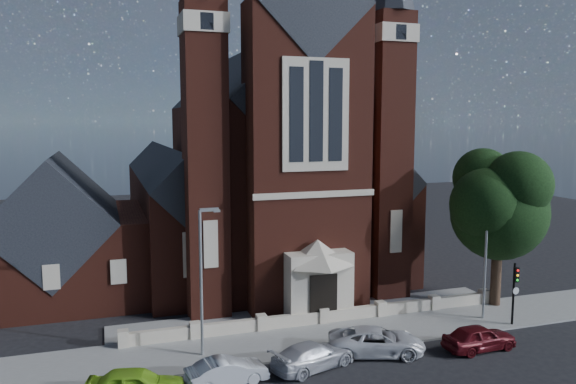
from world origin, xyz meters
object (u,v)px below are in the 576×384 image
object	(u,v)px
car_dark_red	(479,337)
car_silver_a	(227,372)
parish_hall	(58,241)
traffic_signal	(515,286)
car_silver_b	(313,356)
street_lamp_right	(487,249)
street_lamp_left	(203,274)
car_white_suv	(377,341)
street_tree	(503,206)
church	(254,172)

from	to	relation	value
car_dark_red	car_silver_a	bearing A→B (deg)	86.03
parish_hall	traffic_signal	size ratio (longest dim) A/B	3.05
car_silver_b	street_lamp_right	bearing A→B (deg)	-94.79
street_lamp_left	car_white_suv	bearing A→B (deg)	-16.44
street_tree	street_lamp_left	xyz separation A→B (m)	(-20.51, -1.71, -2.36)
street_lamp_left	traffic_signal	world-z (taller)	street_lamp_left
car_dark_red	car_white_suv	bearing A→B (deg)	74.67
street_tree	car_silver_b	bearing A→B (deg)	-162.38
street_lamp_right	car_silver_a	bearing A→B (deg)	-168.45
car_dark_red	car_silver_b	bearing A→B (deg)	83.12
parish_hall	car_white_suv	bearing A→B (deg)	-44.30
car_silver_b	car_white_suv	bearing A→B (deg)	-100.62
traffic_signal	car_white_suv	xyz separation A→B (m)	(-9.94, -1.07, -1.86)
car_dark_red	street_lamp_right	bearing A→B (deg)	-43.16
car_dark_red	parish_hall	bearing A→B (deg)	49.16
parish_hall	car_silver_a	xyz separation A→B (m)	(8.57, -17.58, -3.36)
traffic_signal	car_dark_red	bearing A→B (deg)	-151.17
street_lamp_right	street_tree	bearing A→B (deg)	34.26
street_tree	car_dark_red	bearing A→B (deg)	-136.19
car_silver_b	parish_hall	bearing A→B (deg)	18.67
street_lamp_left	car_white_suv	xyz separation A→B (m)	(8.97, -2.65, -3.87)
car_silver_b	car_white_suv	distance (m)	3.97
car_silver_b	car_white_suv	size ratio (longest dim) A/B	0.89
street_lamp_right	car_silver_b	xyz separation A→B (m)	(-12.96, -3.21, -3.92)
car_silver_b	car_dark_red	distance (m)	9.62
street_tree	street_lamp_right	bearing A→B (deg)	-145.74
parish_hall	street_lamp_left	world-z (taller)	parish_hall
street_lamp_left	parish_hall	bearing A→B (deg)	120.02
church	street_lamp_left	xyz separation A→B (m)	(-7.91, -18.94, -3.59)
traffic_signal	car_white_suv	size ratio (longest dim) A/B	0.77
church	car_silver_b	bearing A→B (deg)	-97.38
street_lamp_right	car_dark_red	xyz separation A→B (m)	(-3.37, -3.93, -3.88)
car_dark_red	street_tree	bearing A→B (deg)	-48.74
car_silver_a	car_dark_red	size ratio (longest dim) A/B	0.94
parish_hall	traffic_signal	bearing A→B (deg)	-29.98
street_lamp_left	car_dark_red	size ratio (longest dim) A/B	1.93
parish_hall	traffic_signal	xyz separation A→B (m)	(27.00, -15.57, -1.43)
street_lamp_left	traffic_signal	size ratio (longest dim) A/B	2.02
car_dark_red	street_lamp_left	bearing A→B (deg)	72.41
street_lamp_left	car_dark_red	bearing A→B (deg)	-15.04
street_lamp_left	street_lamp_right	world-z (taller)	same
street_lamp_right	traffic_signal	size ratio (longest dim) A/B	2.02
street_lamp_right	traffic_signal	bearing A→B (deg)	-59.99
car_silver_b	church	bearing A→B (deg)	-26.06
street_tree	car_silver_a	bearing A→B (deg)	-165.21
church	street_tree	xyz separation A→B (m)	(12.60, -17.23, -1.23)
car_silver_b	car_dark_red	bearing A→B (deg)	-113.01
parish_hall	car_dark_red	xyz separation A→B (m)	(22.72, -17.93, -3.30)
church	street_lamp_right	size ratio (longest dim) A/B	4.31
church	car_silver_a	distance (m)	24.89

